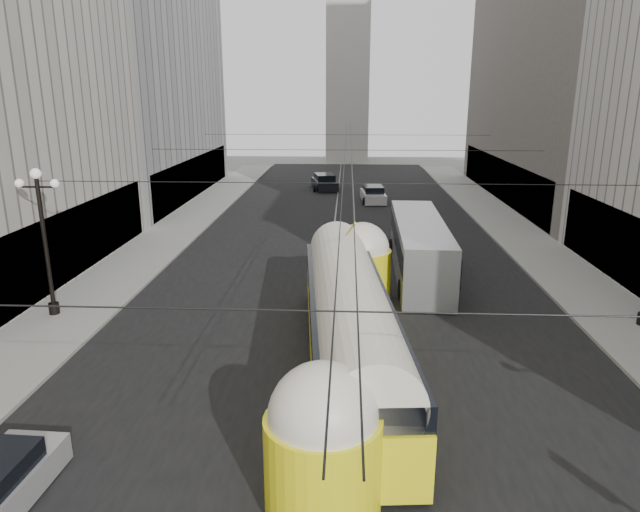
# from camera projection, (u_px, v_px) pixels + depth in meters

# --- Properties ---
(road) EXTENTS (20.00, 85.00, 0.02)m
(road) POSITION_uv_depth(u_px,v_px,m) (344.00, 239.00, 38.42)
(road) COLOR black
(road) RESTS_ON ground
(sidewalk_left) EXTENTS (4.00, 72.00, 0.15)m
(sidewalk_left) POSITION_uv_depth(u_px,v_px,m) (183.00, 225.00, 42.32)
(sidewalk_left) COLOR gray
(sidewalk_left) RESTS_ON ground
(sidewalk_right) EXTENTS (4.00, 72.00, 0.15)m
(sidewalk_right) POSITION_uv_depth(u_px,v_px,m) (510.00, 228.00, 41.20)
(sidewalk_right) COLOR gray
(sidewalk_right) RESTS_ON ground
(rail_left) EXTENTS (0.12, 85.00, 0.04)m
(rail_left) POSITION_uv_depth(u_px,v_px,m) (333.00, 239.00, 38.45)
(rail_left) COLOR gray
(rail_left) RESTS_ON ground
(rail_right) EXTENTS (0.12, 85.00, 0.04)m
(rail_right) POSITION_uv_depth(u_px,v_px,m) (355.00, 239.00, 38.38)
(rail_right) COLOR gray
(rail_right) RESTS_ON ground
(building_left_far) EXTENTS (12.60, 28.60, 28.60)m
(building_left_far) POSITION_uv_depth(u_px,v_px,m) (121.00, 37.00, 50.32)
(building_left_far) COLOR #999999
(building_left_far) RESTS_ON ground
(building_right_far) EXTENTS (12.60, 32.60, 32.60)m
(building_right_far) POSITION_uv_depth(u_px,v_px,m) (585.00, 9.00, 47.89)
(building_right_far) COLOR #514C47
(building_right_far) RESTS_ON ground
(distant_tower) EXTENTS (6.00, 6.00, 31.36)m
(distant_tower) POSITION_uv_depth(u_px,v_px,m) (348.00, 53.00, 79.93)
(distant_tower) COLOR #B2AFA8
(distant_tower) RESTS_ON ground
(lamppost_left_mid) EXTENTS (1.86, 0.44, 6.37)m
(lamppost_left_mid) POSITION_uv_depth(u_px,v_px,m) (44.00, 234.00, 24.06)
(lamppost_left_mid) COLOR black
(lamppost_left_mid) RESTS_ON sidewalk_left
(catenary) EXTENTS (25.00, 72.00, 0.23)m
(catenary) POSITION_uv_depth(u_px,v_px,m) (347.00, 153.00, 35.83)
(catenary) COLOR black
(catenary) RESTS_ON ground
(streetcar) EXTENTS (3.95, 17.18, 3.78)m
(streetcar) POSITION_uv_depth(u_px,v_px,m) (349.00, 320.00, 19.89)
(streetcar) COLOR yellow
(streetcar) RESTS_ON ground
(city_bus) EXTENTS (2.76, 11.83, 2.99)m
(city_bus) POSITION_uv_depth(u_px,v_px,m) (419.00, 246.00, 30.45)
(city_bus) COLOR #A8AAAE
(city_bus) RESTS_ON ground
(sedan_white_far) EXTENTS (2.27, 4.77, 1.46)m
(sedan_white_far) POSITION_uv_depth(u_px,v_px,m) (373.00, 195.00, 51.57)
(sedan_white_far) COLOR silver
(sedan_white_far) RESTS_ON ground
(sedan_dark_far) EXTENTS (3.03, 5.30, 1.58)m
(sedan_dark_far) POSITION_uv_depth(u_px,v_px,m) (325.00, 182.00, 58.27)
(sedan_dark_far) COLOR black
(sedan_dark_far) RESTS_ON ground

